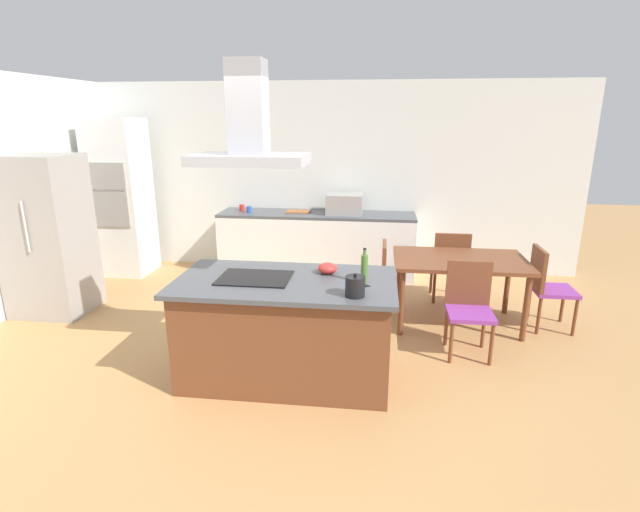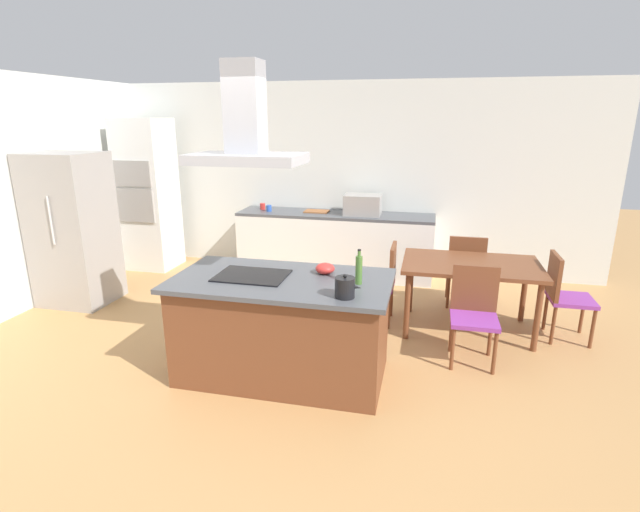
# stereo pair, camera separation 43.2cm
# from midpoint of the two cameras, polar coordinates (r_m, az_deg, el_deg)

# --- Properties ---
(ground) EXTENTS (16.00, 16.00, 0.00)m
(ground) POSITION_cam_midpoint_polar(r_m,az_deg,el_deg) (5.71, 2.30, -6.51)
(ground) COLOR tan
(wall_back) EXTENTS (7.20, 0.10, 2.70)m
(wall_back) POSITION_cam_midpoint_polar(r_m,az_deg,el_deg) (7.05, 5.13, 9.19)
(wall_back) COLOR silver
(wall_back) RESTS_ON ground
(wall_left) EXTENTS (0.10, 8.80, 2.70)m
(wall_left) POSITION_cam_midpoint_polar(r_m,az_deg,el_deg) (6.49, -30.22, 6.46)
(wall_left) COLOR silver
(wall_left) RESTS_ON ground
(kitchen_island) EXTENTS (1.85, 0.99, 0.90)m
(kitchen_island) POSITION_cam_midpoint_polar(r_m,az_deg,el_deg) (4.19, -1.53, -8.54)
(kitchen_island) COLOR brown
(kitchen_island) RESTS_ON ground
(cooktop) EXTENTS (0.60, 0.44, 0.01)m
(cooktop) POSITION_cam_midpoint_polar(r_m,az_deg,el_deg) (4.09, -5.16, -2.39)
(cooktop) COLOR black
(cooktop) RESTS_ON kitchen_island
(tea_kettle) EXTENTS (0.20, 0.15, 0.18)m
(tea_kettle) POSITION_cam_midpoint_polar(r_m,az_deg,el_deg) (3.61, 6.44, -3.80)
(tea_kettle) COLOR black
(tea_kettle) RESTS_ON kitchen_island
(olive_oil_bottle) EXTENTS (0.06, 0.06, 0.29)m
(olive_oil_bottle) POSITION_cam_midpoint_polar(r_m,az_deg,el_deg) (3.89, 7.84, -1.64)
(olive_oil_bottle) COLOR #47722D
(olive_oil_bottle) RESTS_ON kitchen_island
(mixing_bowl) EXTENTS (0.17, 0.17, 0.09)m
(mixing_bowl) POSITION_cam_midpoint_polar(r_m,az_deg,el_deg) (4.14, 3.60, -1.54)
(mixing_bowl) COLOR red
(mixing_bowl) RESTS_ON kitchen_island
(back_counter) EXTENTS (2.77, 0.62, 0.90)m
(back_counter) POSITION_cam_midpoint_polar(r_m,az_deg,el_deg) (6.88, 3.57, 1.40)
(back_counter) COLOR white
(back_counter) RESTS_ON ground
(countertop_microwave) EXTENTS (0.50, 0.38, 0.28)m
(countertop_microwave) POSITION_cam_midpoint_polar(r_m,az_deg,el_deg) (6.70, 7.00, 6.08)
(countertop_microwave) COLOR #9E9993
(countertop_microwave) RESTS_ON back_counter
(coffee_mug_red) EXTENTS (0.08, 0.08, 0.09)m
(coffee_mug_red) POSITION_cam_midpoint_polar(r_m,az_deg,el_deg) (7.08, -5.14, 5.91)
(coffee_mug_red) COLOR red
(coffee_mug_red) RESTS_ON back_counter
(coffee_mug_blue) EXTENTS (0.08, 0.08, 0.09)m
(coffee_mug_blue) POSITION_cam_midpoint_polar(r_m,az_deg,el_deg) (6.93, -4.34, 5.70)
(coffee_mug_blue) COLOR #2D56B2
(coffee_mug_blue) RESTS_ON back_counter
(cutting_board) EXTENTS (0.34, 0.24, 0.02)m
(cutting_board) POSITION_cam_midpoint_polar(r_m,az_deg,el_deg) (6.87, 1.41, 5.34)
(cutting_board) COLOR #995B33
(cutting_board) RESTS_ON back_counter
(wall_oven_stack) EXTENTS (0.70, 0.66, 2.20)m
(wall_oven_stack) POSITION_cam_midpoint_polar(r_m,az_deg,el_deg) (7.49, -18.32, 6.94)
(wall_oven_stack) COLOR white
(wall_oven_stack) RESTS_ON ground
(refrigerator) EXTENTS (0.80, 0.73, 1.82)m
(refrigerator) POSITION_cam_midpoint_polar(r_m,az_deg,el_deg) (6.36, -25.74, 2.84)
(refrigerator) COLOR #9E9993
(refrigerator) RESTS_ON ground
(dining_table) EXTENTS (1.40, 0.90, 0.75)m
(dining_table) POSITION_cam_midpoint_polar(r_m,az_deg,el_deg) (5.30, 19.81, -1.67)
(dining_table) COLOR brown
(dining_table) RESTS_ON ground
(chair_at_left_end) EXTENTS (0.42, 0.42, 0.89)m
(chair_at_left_end) POSITION_cam_midpoint_polar(r_m,az_deg,el_deg) (5.31, 9.80, -2.69)
(chair_at_left_end) COLOR purple
(chair_at_left_end) RESTS_ON ground
(chair_facing_back_wall) EXTENTS (0.42, 0.42, 0.89)m
(chair_facing_back_wall) POSITION_cam_midpoint_polar(r_m,az_deg,el_deg) (5.97, 18.99, -1.20)
(chair_facing_back_wall) COLOR purple
(chair_facing_back_wall) RESTS_ON ground
(chair_facing_island) EXTENTS (0.42, 0.42, 0.89)m
(chair_facing_island) POSITION_cam_midpoint_polar(r_m,az_deg,el_deg) (4.72, 20.47, -5.94)
(chair_facing_island) COLOR purple
(chair_facing_island) RESTS_ON ground
(chair_at_right_end) EXTENTS (0.42, 0.42, 0.89)m
(chair_at_right_end) POSITION_cam_midpoint_polar(r_m,az_deg,el_deg) (5.54, 29.09, -3.78)
(chair_at_right_end) COLOR purple
(chair_at_right_end) RESTS_ON ground
(range_hood) EXTENTS (0.90, 0.55, 0.78)m
(range_hood) POSITION_cam_midpoint_polar(r_m,az_deg,el_deg) (3.88, -5.62, 14.59)
(range_hood) COLOR #ADADB2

